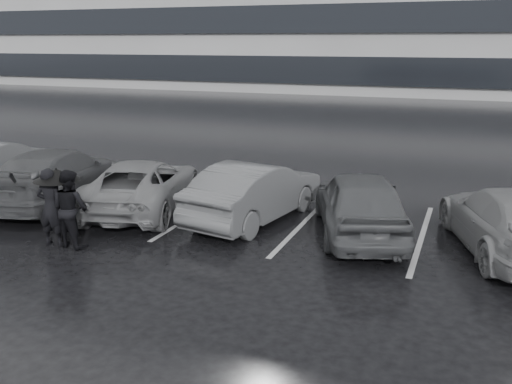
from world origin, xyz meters
The scene contains 10 objects.
ground centered at (0.00, 0.00, 0.00)m, with size 160.00×160.00×0.00m, color black.
car_main centered at (2.02, 2.17, 0.75)m, with size 1.78×4.43×1.51m, color black.
car_west_a centered at (-0.61, 2.36, 0.73)m, with size 1.54×4.41×1.45m, color #313134.
car_west_b centered at (-3.68, 2.11, 0.67)m, with size 2.22×4.81×1.34m, color #515154.
car_west_c centered at (-6.22, 1.90, 0.75)m, with size 2.09×5.13×1.49m, color black.
car_east centered at (5.15, 2.14, 0.70)m, with size 1.95×4.80×1.39m, color #515154.
pedestrian_left centered at (-4.05, -0.90, 0.86)m, with size 0.62×0.41×1.71m, color black.
pedestrian_right centered at (-3.61, -0.81, 0.85)m, with size 0.82×0.64×1.69m, color black.
umbrella centered at (-3.96, -0.73, 1.54)m, with size 1.00×1.00×1.69m.
stall_stripes centered at (-0.80, 2.50, 0.00)m, with size 19.72×5.00×0.00m.
Camera 1 is at (4.29, -10.26, 4.31)m, focal length 40.00 mm.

